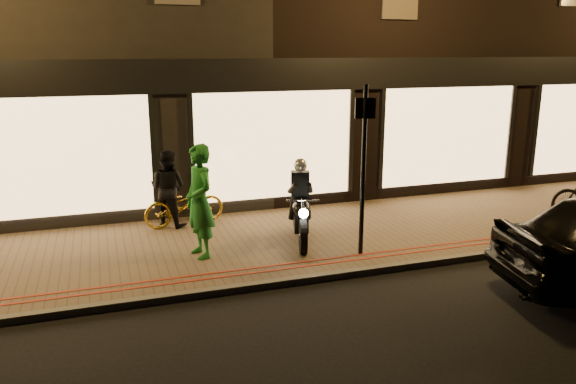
% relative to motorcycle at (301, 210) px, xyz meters
% --- Properties ---
extents(ground, '(90.00, 90.00, 0.00)m').
position_rel_motorcycle_xyz_m(ground, '(0.19, -1.71, -0.73)').
color(ground, black).
rests_on(ground, ground).
extents(sidewalk, '(50.00, 4.00, 0.12)m').
position_rel_motorcycle_xyz_m(sidewalk, '(0.19, 0.29, -0.67)').
color(sidewalk, brown).
rests_on(sidewalk, ground).
extents(kerb_stone, '(50.00, 0.14, 0.12)m').
position_rel_motorcycle_xyz_m(kerb_stone, '(0.19, -1.66, -0.67)').
color(kerb_stone, '#59544C').
rests_on(kerb_stone, ground).
extents(red_kerb_lines, '(50.00, 0.26, 0.01)m').
position_rel_motorcycle_xyz_m(red_kerb_lines, '(0.19, -1.16, -0.61)').
color(red_kerb_lines, maroon).
rests_on(red_kerb_lines, sidewalk).
extents(building_row, '(48.00, 10.11, 8.50)m').
position_rel_motorcycle_xyz_m(building_row, '(0.19, 7.28, 3.51)').
color(building_row, black).
rests_on(building_row, ground).
extents(motorcycle, '(0.80, 1.90, 1.59)m').
position_rel_motorcycle_xyz_m(motorcycle, '(0.00, 0.00, 0.00)').
color(motorcycle, black).
rests_on(motorcycle, sidewalk).
extents(sign_post, '(0.35, 0.12, 3.00)m').
position_rel_motorcycle_xyz_m(sign_post, '(0.79, -0.99, 1.06)').
color(sign_post, black).
rests_on(sign_post, sidewalk).
extents(bicycle_gold, '(1.77, 0.89, 0.89)m').
position_rel_motorcycle_xyz_m(bicycle_gold, '(-1.94, 1.73, -0.17)').
color(bicycle_gold, gold).
rests_on(bicycle_gold, sidewalk).
extents(person_green, '(0.65, 0.83, 2.00)m').
position_rel_motorcycle_xyz_m(person_green, '(-1.94, -0.19, 0.39)').
color(person_green, '#1F7626').
rests_on(person_green, sidewalk).
extents(person_dark, '(0.99, 0.95, 1.60)m').
position_rel_motorcycle_xyz_m(person_dark, '(-2.25, 1.79, 0.19)').
color(person_dark, black).
rests_on(person_dark, sidewalk).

